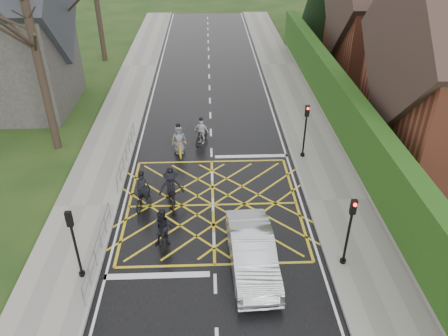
{
  "coord_description": "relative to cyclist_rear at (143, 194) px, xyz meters",
  "views": [
    {
      "loc": [
        -0.12,
        -16.75,
        12.54
      ],
      "look_at": [
        0.58,
        1.23,
        1.3
      ],
      "focal_mm": 35.0,
      "sensor_mm": 36.0,
      "label": 1
    }
  ],
  "objects": [
    {
      "name": "cyclist_mid",
      "position": [
        1.34,
        -0.05,
        0.14
      ],
      "size": [
        1.3,
        2.18,
        2.03
      ],
      "rotation": [
        0.0,
        0.0,
        0.17
      ],
      "color": "black",
      "rests_on": "ground"
    },
    {
      "name": "sidewalk_right",
      "position": [
        9.29,
        -0.17,
        -0.52
      ],
      "size": [
        3.0,
        80.0,
        0.15
      ],
      "primitive_type": "cube",
      "color": "gray",
      "rests_on": "ground"
    },
    {
      "name": "house_far",
      "position": [
        18.04,
        17.83,
        3.76
      ],
      "size": [
        9.8,
        8.8,
        10.3
      ],
      "color": "brown",
      "rests_on": "ground"
    },
    {
      "name": "cyclist_back",
      "position": [
        1.2,
        -2.93,
        0.11
      ],
      "size": [
        0.84,
        1.86,
        1.86
      ],
      "rotation": [
        0.0,
        0.0,
        -0.01
      ],
      "color": "black",
      "rests_on": "ground"
    },
    {
      "name": "railing_north",
      "position": [
        -1.36,
        3.83,
        0.19
      ],
      "size": [
        0.05,
        6.04,
        1.03
      ],
      "color": "slate",
      "rests_on": "ground"
    },
    {
      "name": "cyclist_rear",
      "position": [
        0.0,
        0.0,
        0.0
      ],
      "size": [
        1.02,
        1.99,
        1.85
      ],
      "rotation": [
        0.0,
        0.0,
        -0.2
      ],
      "color": "black",
      "rests_on": "ground"
    },
    {
      "name": "traffic_light_ne",
      "position": [
        8.39,
        4.02,
        1.06
      ],
      "size": [
        0.24,
        0.31,
        3.21
      ],
      "rotation": [
        0.0,
        0.0,
        3.14
      ],
      "color": "black",
      "rests_on": "ground"
    },
    {
      "name": "road",
      "position": [
        3.29,
        -0.17,
        -0.59
      ],
      "size": [
        9.0,
        80.0,
        0.01
      ],
      "primitive_type": "cube",
      "color": "black",
      "rests_on": "ground"
    },
    {
      "name": "railing_south",
      "position": [
        -1.36,
        -3.67,
        0.18
      ],
      "size": [
        0.05,
        5.04,
        1.03
      ],
      "color": "slate",
      "rests_on": "ground"
    },
    {
      "name": "car",
      "position": [
        4.75,
        -4.37,
        0.19
      ],
      "size": [
        1.91,
        4.85,
        1.57
      ],
      "primitive_type": "imported",
      "rotation": [
        0.0,
        0.0,
        0.05
      ],
      "color": "silver",
      "rests_on": "ground"
    },
    {
      "name": "cyclist_front",
      "position": [
        2.72,
        5.99,
        0.02
      ],
      "size": [
        1.11,
        1.71,
        1.67
      ],
      "rotation": [
        0.0,
        0.0,
        -0.42
      ],
      "color": "black",
      "rests_on": "ground"
    },
    {
      "name": "traffic_light_se",
      "position": [
        8.39,
        -4.38,
        1.06
      ],
      "size": [
        0.24,
        0.31,
        3.21
      ],
      "rotation": [
        0.0,
        0.0,
        3.14
      ],
      "color": "black",
      "rests_on": "ground"
    },
    {
      "name": "stone_wall",
      "position": [
        11.04,
        5.83,
        -0.25
      ],
      "size": [
        0.5,
        38.0,
        0.7
      ],
      "primitive_type": "cube",
      "color": "slate",
      "rests_on": "ground"
    },
    {
      "name": "cyclist_lead",
      "position": [
        1.46,
        4.88,
        0.04
      ],
      "size": [
        0.94,
        1.97,
        1.84
      ],
      "rotation": [
        0.0,
        0.0,
        0.15
      ],
      "color": "gold",
      "rests_on": "ground"
    },
    {
      "name": "sidewalk_left",
      "position": [
        -2.71,
        -0.17,
        -0.52
      ],
      "size": [
        3.0,
        80.0,
        0.15
      ],
      "primitive_type": "cube",
      "color": "gray",
      "rests_on": "ground"
    },
    {
      "name": "ground",
      "position": [
        3.29,
        -0.17,
        -0.6
      ],
      "size": [
        120.0,
        120.0,
        0.0
      ],
      "primitive_type": "plane",
      "color": "black",
      "rests_on": "ground"
    },
    {
      "name": "tree_near",
      "position": [
        -5.71,
        5.83,
        7.31
      ],
      "size": [
        9.24,
        9.24,
        11.44
      ],
      "color": "black",
      "rests_on": "ground"
    },
    {
      "name": "traffic_light_sw",
      "position": [
        -1.81,
        -4.67,
        1.06
      ],
      "size": [
        0.24,
        0.31,
        3.21
      ],
      "color": "black",
      "rests_on": "ground"
    },
    {
      "name": "hedge",
      "position": [
        11.04,
        5.83,
        1.5
      ],
      "size": [
        0.9,
        38.0,
        2.8
      ],
      "primitive_type": "cube",
      "color": "#1C3E11",
      "rests_on": "stone_wall"
    }
  ]
}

